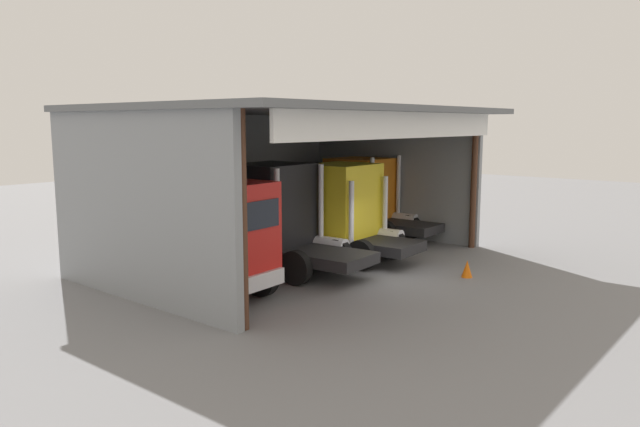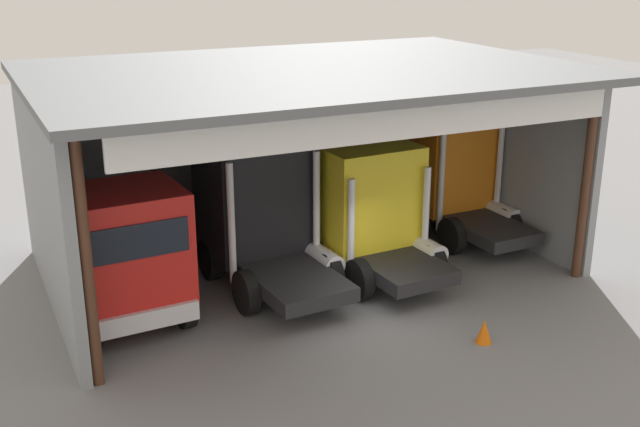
% 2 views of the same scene
% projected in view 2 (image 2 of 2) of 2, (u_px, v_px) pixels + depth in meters
% --- Properties ---
extents(ground_plane, '(80.00, 80.00, 0.00)m').
position_uv_depth(ground_plane, '(374.00, 325.00, 18.30)').
color(ground_plane, slate).
rests_on(ground_plane, ground).
extents(workshop_shed, '(13.71, 9.56, 5.52)m').
position_uv_depth(workshop_shed, '(289.00, 125.00, 21.23)').
color(workshop_shed, gray).
rests_on(workshop_shed, ground).
extents(truck_red_center_bay, '(2.79, 4.71, 3.38)m').
position_uv_depth(truck_red_center_bay, '(124.00, 253.00, 17.77)').
color(truck_red_center_bay, red).
rests_on(truck_red_center_bay, ground).
extents(truck_black_left_bay, '(2.92, 5.07, 3.63)m').
position_uv_depth(truck_black_left_bay, '(260.00, 213.00, 20.17)').
color(truck_black_left_bay, black).
rests_on(truck_black_left_bay, ground).
extents(truck_yellow_center_right_bay, '(2.81, 4.31, 3.51)m').
position_uv_depth(truck_yellow_center_right_bay, '(370.00, 208.00, 20.70)').
color(truck_yellow_center_right_bay, yellow).
rests_on(truck_yellow_center_right_bay, ground).
extents(truck_orange_yard_outside, '(2.51, 4.98, 3.60)m').
position_uv_depth(truck_orange_yard_outside, '(451.00, 175.00, 23.81)').
color(truck_orange_yard_outside, orange).
rests_on(truck_orange_yard_outside, ground).
extents(oil_drum, '(0.58, 0.58, 0.88)m').
position_uv_depth(oil_drum, '(158.00, 232.00, 22.95)').
color(oil_drum, '#194CB2').
rests_on(oil_drum, ground).
extents(tool_cart, '(0.90, 0.60, 1.00)m').
position_uv_depth(tool_cart, '(239.00, 222.00, 23.64)').
color(tool_cart, red).
rests_on(tool_cart, ground).
extents(traffic_cone, '(0.36, 0.36, 0.56)m').
position_uv_depth(traffic_cone, '(484.00, 331.00, 17.39)').
color(traffic_cone, orange).
rests_on(traffic_cone, ground).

